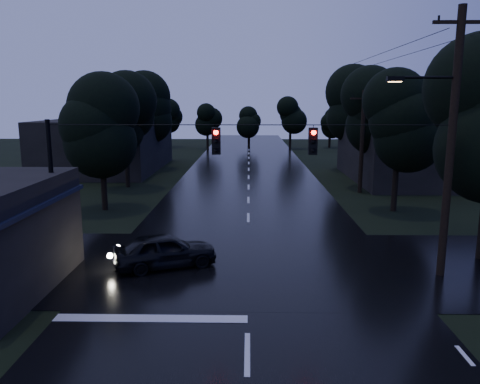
{
  "coord_description": "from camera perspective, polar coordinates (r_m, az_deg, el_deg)",
  "views": [
    {
      "loc": [
        0.03,
        -6.44,
        6.61
      ],
      "look_at": [
        -0.37,
        14.04,
        2.68
      ],
      "focal_mm": 35.0,
      "sensor_mm": 36.0,
      "label": 1
    }
  ],
  "objects": [
    {
      "name": "main_road",
      "position": [
        37.04,
        1.05,
        0.57
      ],
      "size": [
        12.0,
        120.0,
        0.02
      ],
      "primitive_type": "cube",
      "color": "black",
      "rests_on": "ground"
    },
    {
      "name": "cross_street",
      "position": [
        19.59,
        0.98,
        -8.87
      ],
      "size": [
        60.0,
        9.0,
        0.02
      ],
      "primitive_type": "cube",
      "color": "black",
      "rests_on": "ground"
    },
    {
      "name": "building_far_right",
      "position": [
        43.01,
        20.12,
        4.31
      ],
      "size": [
        10.0,
        14.0,
        4.4
      ],
      "primitive_type": "cube",
      "color": "black",
      "rests_on": "ground"
    },
    {
      "name": "building_far_left",
      "position": [
        48.69,
        -15.72,
        5.6
      ],
      "size": [
        10.0,
        16.0,
        5.0
      ],
      "primitive_type": "cube",
      "color": "black",
      "rests_on": "ground"
    },
    {
      "name": "utility_pole_main",
      "position": [
        18.99,
        24.12,
        5.83
      ],
      "size": [
        3.5,
        0.3,
        10.0
      ],
      "color": "black",
      "rests_on": "ground"
    },
    {
      "name": "utility_pole_far",
      "position": [
        35.53,
        14.66,
        6.09
      ],
      "size": [
        2.0,
        0.3,
        7.5
      ],
      "color": "black",
      "rests_on": "ground"
    },
    {
      "name": "anchor_pole_left",
      "position": [
        19.34,
        -21.83,
        -0.7
      ],
      "size": [
        0.18,
        0.18,
        6.0
      ],
      "primitive_type": "cylinder",
      "color": "black",
      "rests_on": "ground"
    },
    {
      "name": "span_signals",
      "position": [
        17.49,
        2.86,
        6.36
      ],
      "size": [
        15.0,
        0.37,
        1.12
      ],
      "color": "black",
      "rests_on": "ground"
    },
    {
      "name": "tree_left_a",
      "position": [
        29.87,
        -16.64,
        7.78
      ],
      "size": [
        3.92,
        3.92,
        8.26
      ],
      "color": "black",
      "rests_on": "ground"
    },
    {
      "name": "tree_left_b",
      "position": [
        37.7,
        -13.86,
        9.03
      ],
      "size": [
        4.2,
        4.2,
        8.85
      ],
      "color": "black",
      "rests_on": "ground"
    },
    {
      "name": "tree_left_c",
      "position": [
        47.56,
        -11.48,
        9.89
      ],
      "size": [
        4.48,
        4.48,
        9.44
      ],
      "color": "black",
      "rests_on": "ground"
    },
    {
      "name": "tree_right_a",
      "position": [
        29.84,
        18.82,
        8.37
      ],
      "size": [
        4.2,
        4.2,
        8.85
      ],
      "color": "black",
      "rests_on": "ground"
    },
    {
      "name": "tree_right_b",
      "position": [
        37.68,
        16.05,
        9.5
      ],
      "size": [
        4.48,
        4.48,
        9.44
      ],
      "color": "black",
      "rests_on": "ground"
    },
    {
      "name": "tree_right_c",
      "position": [
        47.54,
        13.69,
        10.26
      ],
      "size": [
        4.76,
        4.76,
        10.03
      ],
      "color": "black",
      "rests_on": "ground"
    },
    {
      "name": "car",
      "position": [
        19.38,
        -9.11,
        -7.03
      ],
      "size": [
        4.47,
        3.12,
        1.41
      ],
      "primitive_type": "imported",
      "rotation": [
        0.0,
        0.0,
        1.96
      ],
      "color": "black",
      "rests_on": "ground"
    }
  ]
}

